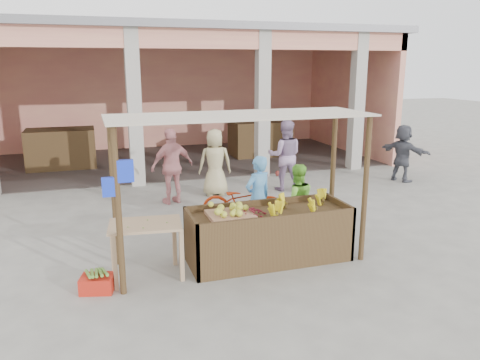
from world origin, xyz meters
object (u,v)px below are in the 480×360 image
object	(u,v)px
motorcycle	(243,201)
vendor_blue	(258,195)
red_crate	(97,284)
fruit_stall	(269,237)
side_table	(146,232)
vendor_green	(296,200)

from	to	relation	value
motorcycle	vendor_blue	bearing A→B (deg)	-161.75
red_crate	vendor_blue	xyz separation A→B (m)	(2.87, 1.29, 0.71)
fruit_stall	motorcycle	world-z (taller)	motorcycle
side_table	vendor_green	xyz separation A→B (m)	(2.78, 0.76, 0.03)
side_table	vendor_blue	bearing A→B (deg)	32.44
vendor_green	motorcycle	distance (m)	1.37
side_table	motorcycle	bearing A→B (deg)	48.91
vendor_blue	motorcycle	distance (m)	1.00
vendor_green	motorcycle	bearing A→B (deg)	-55.60
red_crate	vendor_green	distance (m)	3.71
side_table	motorcycle	xyz separation A→B (m)	(2.16, 1.95, -0.26)
fruit_stall	red_crate	xyz separation A→B (m)	(-2.69, -0.28, -0.28)
motorcycle	vendor_green	bearing A→B (deg)	-133.16
red_crate	vendor_green	world-z (taller)	vendor_green
side_table	motorcycle	size ratio (longest dim) A/B	0.65
fruit_stall	vendor_green	bearing A→B (deg)	42.15
fruit_stall	vendor_green	size ratio (longest dim) A/B	1.76
fruit_stall	side_table	distance (m)	1.99
red_crate	motorcycle	xyz separation A→B (m)	(2.89, 2.21, 0.33)
vendor_blue	motorcycle	world-z (taller)	vendor_blue
side_table	vendor_green	distance (m)	2.88
red_crate	side_table	bearing A→B (deg)	34.43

